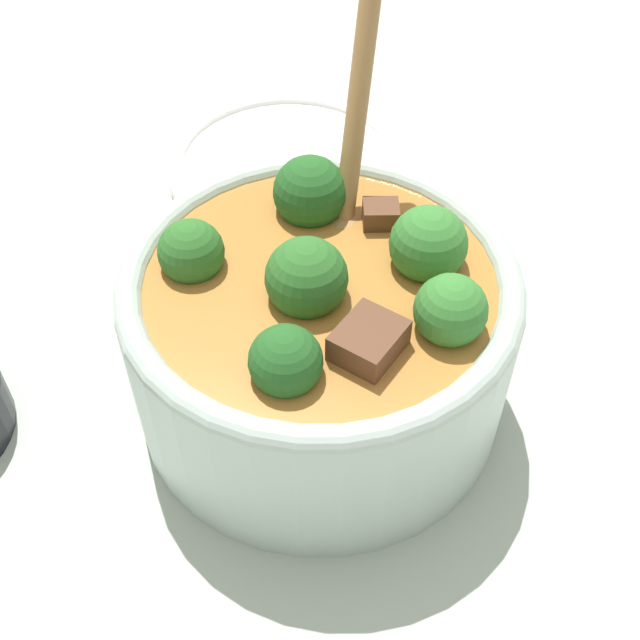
{
  "coord_description": "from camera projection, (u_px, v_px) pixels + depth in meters",
  "views": [
    {
      "loc": [
        0.31,
        0.03,
        0.4
      ],
      "look_at": [
        0.0,
        0.0,
        0.07
      ],
      "focal_mm": 45.0,
      "sensor_mm": 36.0,
      "label": 1
    }
  ],
  "objects": [
    {
      "name": "stew_bowl",
      "position": [
        321.0,
        327.0,
        0.46
      ],
      "size": [
        0.24,
        0.22,
        0.26
      ],
      "color": "#B2C6BC",
      "rests_on": "ground_plane"
    },
    {
      "name": "empty_plate",
      "position": [
        288.0,
        164.0,
        0.66
      ],
      "size": [
        0.2,
        0.2,
        0.02
      ],
      "color": "white",
      "rests_on": "ground_plane"
    },
    {
      "name": "ground_plane",
      "position": [
        320.0,
        395.0,
        0.5
      ],
      "size": [
        4.0,
        4.0,
        0.0
      ],
      "primitive_type": "plane",
      "color": "#ADBCAD"
    }
  ]
}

